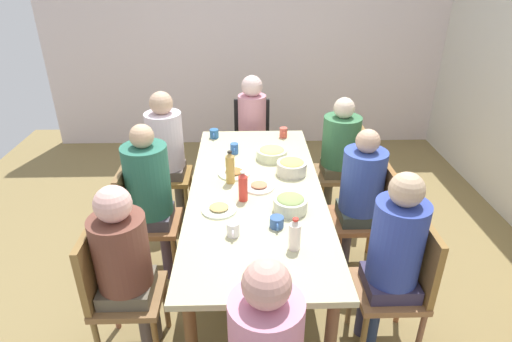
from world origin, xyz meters
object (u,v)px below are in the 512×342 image
(bottle_0, at_px, (230,168))
(bottle_2, at_px, (243,187))
(person_3, at_px, (252,121))
(chair_4, at_px, (369,212))
(person_5, at_px, (339,147))
(plate_1, at_px, (219,209))
(chair_1, at_px, (403,281))
(bowl_2, at_px, (292,167))
(person_4, at_px, (360,189))
(bowl_1, at_px, (272,153))
(plate_0, at_px, (234,173))
(chair_7, at_px, (159,170))
(dining_table, at_px, (256,197))
(cup_4, at_px, (283,133))
(bowl_0, at_px, (290,203))
(plate_2, at_px, (259,186))
(person_1, at_px, (394,251))
(chair_5, at_px, (347,167))
(cup_0, at_px, (214,134))
(chair_3, at_px, (252,137))
(chair_0, at_px, (142,216))
(person_7, at_px, (167,146))
(chair_6, at_px, (114,287))
(person_0, at_px, (150,189))
(bottle_1, at_px, (295,235))
(cup_3, at_px, (233,229))
(person_6, at_px, (124,259))
(cup_1, at_px, (277,222))

(bottle_0, xyz_separation_m, bottle_2, (0.26, 0.10, -0.02))
(person_3, relative_size, chair_4, 1.34)
(person_5, height_order, plate_1, person_5)
(chair_1, relative_size, bowl_2, 3.82)
(person_4, height_order, bowl_1, person_4)
(plate_0, height_order, bowl_2, bowl_2)
(chair_7, bearing_deg, dining_table, 48.40)
(chair_7, bearing_deg, chair_1, 48.40)
(bowl_2, xyz_separation_m, bottle_2, (0.39, -0.38, 0.05))
(person_4, relative_size, cup_4, 10.93)
(chair_7, bearing_deg, bowl_1, 76.23)
(chair_1, xyz_separation_m, bowl_0, (-0.47, -0.64, 0.27))
(bowl_0, bearing_deg, person_4, 118.29)
(bottle_0, bearing_deg, plate_2, 66.86)
(person_1, distance_m, person_3, 2.34)
(chair_5, distance_m, cup_0, 1.28)
(plate_0, bearing_deg, bowl_2, 89.81)
(dining_table, xyz_separation_m, bottle_2, (0.15, -0.09, 0.17))
(chair_4, bearing_deg, chair_1, 0.00)
(bottle_2, bearing_deg, bowl_2, 135.90)
(plate_1, bearing_deg, chair_5, 133.15)
(bowl_2, bearing_deg, chair_4, 67.40)
(chair_3, bearing_deg, chair_7, -48.57)
(person_1, bearing_deg, bowl_2, -154.14)
(chair_7, distance_m, bowl_2, 1.30)
(chair_7, bearing_deg, person_4, 64.91)
(chair_0, height_order, person_7, person_7)
(person_5, distance_m, chair_6, 2.26)
(chair_7, bearing_deg, cup_0, 114.19)
(dining_table, relative_size, person_0, 1.85)
(chair_5, bearing_deg, bowl_1, -70.90)
(bowl_1, relative_size, cup_4, 2.36)
(person_7, bearing_deg, bowl_0, 43.12)
(chair_7, xyz_separation_m, bowl_0, (1.07, 1.09, 0.27))
(chair_7, distance_m, bottle_1, 1.85)
(bowl_2, relative_size, cup_3, 2.07)
(person_4, height_order, person_6, person_4)
(person_5, bearing_deg, cup_4, -114.01)
(chair_4, distance_m, bottle_2, 1.02)
(chair_7, relative_size, person_7, 0.72)
(chair_1, height_order, chair_4, same)
(person_0, bearing_deg, plate_1, 61.28)
(person_4, height_order, plate_1, person_4)
(chair_1, xyz_separation_m, cup_1, (-0.28, -0.75, 0.25))
(plate_0, bearing_deg, chair_7, -126.94)
(chair_1, distance_m, bowl_0, 0.84)
(chair_0, distance_m, chair_4, 1.73)
(chair_5, xyz_separation_m, bottle_2, (0.92, -0.96, 0.32))
(chair_0, height_order, person_1, person_1)
(chair_0, bearing_deg, chair_7, 180.00)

